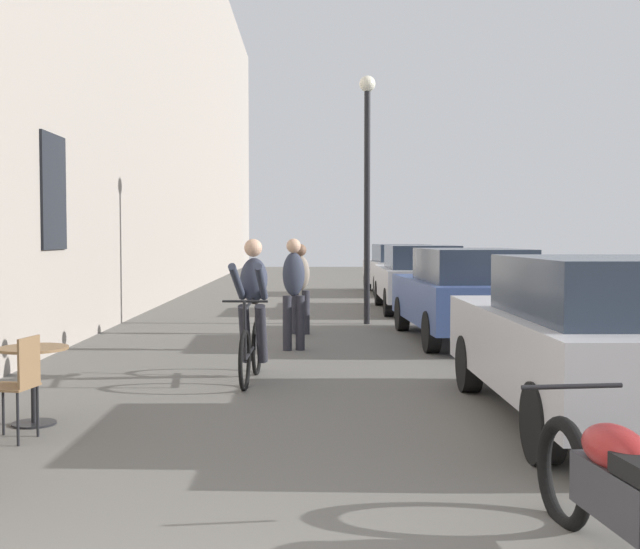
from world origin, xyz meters
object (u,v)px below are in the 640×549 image
object	(u,v)px
cafe_chair_mid_toward_wall	(18,380)
street_lamp	(367,167)
cyclist_on_bicycle	(252,313)
pedestrian_mid	(300,284)
cafe_table_mid	(33,369)
parked_car_fourth	(399,268)
parked_car_third	(419,277)
parked_car_second	(465,293)
parked_motorcycle	(625,495)
parked_car_nearest	(592,337)
pedestrian_near	(294,288)

from	to	relation	value
cafe_chair_mid_toward_wall	street_lamp	world-z (taller)	street_lamp
cyclist_on_bicycle	street_lamp	distance (m)	6.90
cyclist_on_bicycle	pedestrian_mid	bearing A→B (deg)	83.40
cafe_chair_mid_toward_wall	cafe_table_mid	bearing A→B (deg)	97.14
cafe_chair_mid_toward_wall	parked_car_fourth	distance (m)	18.59
cafe_table_mid	cyclist_on_bicycle	distance (m)	3.01
cyclist_on_bicycle	street_lamp	size ratio (longest dim) A/B	0.36
parked_car_third	street_lamp	bearing A→B (deg)	-117.06
cafe_chair_mid_toward_wall	pedestrian_mid	xyz separation A→B (m)	(2.31, 7.53, 0.39)
cafe_table_mid	parked_car_third	size ratio (longest dim) A/B	0.17
parked_car_second	cafe_chair_mid_toward_wall	bearing A→B (deg)	-127.86
cafe_table_mid	parked_motorcycle	xyz separation A→B (m)	(4.17, -3.35, -0.12)
street_lamp	parked_car_second	world-z (taller)	street_lamp
street_lamp	parked_car_third	distance (m)	3.88
street_lamp	cafe_table_mid	bearing A→B (deg)	-113.22
parked_motorcycle	street_lamp	bearing A→B (deg)	92.33
street_lamp	parked_car_third	size ratio (longest dim) A/B	1.13
cafe_chair_mid_toward_wall	pedestrian_mid	world-z (taller)	pedestrian_mid
cyclist_on_bicycle	parked_car_third	distance (m)	9.59
street_lamp	pedestrian_mid	bearing A→B (deg)	-128.07
parked_car_third	parked_car_fourth	size ratio (longest dim) A/B	1.01
parked_car_nearest	cafe_table_mid	bearing A→B (deg)	179.56
cafe_table_mid	street_lamp	bearing A→B (deg)	66.78
parked_car_third	parked_motorcycle	bearing A→B (deg)	-93.62
cyclist_on_bicycle	pedestrian_mid	size ratio (longest dim) A/B	1.09
parked_car_nearest	pedestrian_near	bearing A→B (deg)	120.17
cyclist_on_bicycle	parked_motorcycle	xyz separation A→B (m)	(2.32, -5.70, -0.41)
cyclist_on_bicycle	pedestrian_mid	world-z (taller)	cyclist_on_bicycle
street_lamp	parked_car_nearest	distance (m)	9.06
pedestrian_near	parked_car_fourth	distance (m)	12.74
cafe_chair_mid_toward_wall	street_lamp	bearing A→B (deg)	68.54
parked_car_nearest	pedestrian_mid	bearing A→B (deg)	111.70
cafe_chair_mid_toward_wall	parked_motorcycle	bearing A→B (deg)	-33.88
parked_motorcycle	pedestrian_near	bearing A→B (deg)	102.81
cafe_table_mid	street_lamp	size ratio (longest dim) A/B	0.15
cafe_chair_mid_toward_wall	parked_car_fourth	bearing A→B (deg)	73.75
parked_car_fourth	parked_motorcycle	bearing A→B (deg)	-93.07
parked_car_second	parked_motorcycle	size ratio (longest dim) A/B	2.06
cyclist_on_bicycle	parked_car_nearest	xyz separation A→B (m)	(3.30, -2.39, -0.00)
parked_car_nearest	parked_motorcycle	size ratio (longest dim) A/B	2.04
cafe_chair_mid_toward_wall	parked_motorcycle	xyz separation A→B (m)	(4.10, -2.75, -0.11)
parked_car_nearest	parked_car_second	distance (m)	5.95
street_lamp	parked_car_fourth	size ratio (longest dim) A/B	1.14
cafe_table_mid	parked_car_fourth	bearing A→B (deg)	72.99
parked_car_third	parked_motorcycle	world-z (taller)	parked_car_third
pedestrian_mid	parked_motorcycle	distance (m)	10.44
pedestrian_near	parked_car_nearest	distance (m)	5.67
cafe_table_mid	parked_car_third	distance (m)	12.46
cafe_chair_mid_toward_wall	parked_car_nearest	bearing A→B (deg)	6.27
cafe_chair_mid_toward_wall	pedestrian_mid	bearing A→B (deg)	72.95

